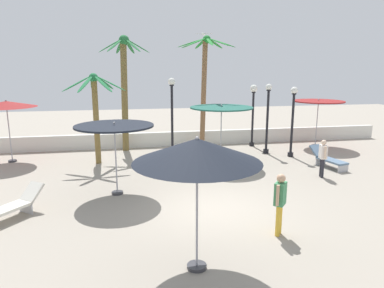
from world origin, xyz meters
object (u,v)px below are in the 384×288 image
at_px(seagull_0, 203,34).
at_px(lounge_chair_0, 328,158).
at_px(patio_umbrella_0, 114,128).
at_px(palm_tree_2, 124,82).
at_px(guest_0, 280,198).
at_px(guest_1, 323,155).
at_px(palm_tree_0, 204,77).
at_px(patio_umbrella_1, 318,103).
at_px(lamp_post_0, 253,106).
at_px(lounge_chair_1, 13,205).
at_px(palm_tree_1, 95,104).
at_px(lamp_post_2, 172,111).
at_px(patio_umbrella_2, 6,104).
at_px(patio_umbrella_3, 197,151).
at_px(patio_umbrella_4, 221,111).
at_px(lamp_post_3, 293,116).
at_px(lamp_post_1, 268,115).

bearing_deg(seagull_0, lounge_chair_0, -56.95).
relative_size(patio_umbrella_0, palm_tree_2, 0.45).
distance_m(guest_0, guest_1, 5.80).
bearing_deg(palm_tree_0, patio_umbrella_1, -6.86).
xyz_separation_m(patio_umbrella_0, lounge_chair_0, (9.09, 1.72, -1.92)).
height_order(patio_umbrella_1, palm_tree_2, palm_tree_2).
bearing_deg(lamp_post_0, guest_1, -83.27).
relative_size(patio_umbrella_0, lounge_chair_1, 1.45).
xyz_separation_m(patio_umbrella_0, lounge_chair_1, (-2.93, -1.47, -1.93)).
distance_m(palm_tree_1, lamp_post_2, 3.60).
bearing_deg(guest_0, palm_tree_0, 88.01).
relative_size(patio_umbrella_0, guest_0, 1.58).
height_order(patio_umbrella_2, palm_tree_2, palm_tree_2).
bearing_deg(patio_umbrella_1, palm_tree_1, -173.05).
bearing_deg(lounge_chair_0, guest_1, -129.33).
height_order(lounge_chair_0, guest_0, guest_0).
distance_m(patio_umbrella_3, lounge_chair_1, 6.34).
distance_m(patio_umbrella_1, patio_umbrella_4, 6.64).
bearing_deg(guest_0, palm_tree_2, 109.68).
bearing_deg(lounge_chair_0, lounge_chair_1, -165.13).
relative_size(palm_tree_1, lounge_chair_1, 2.24).
height_order(lamp_post_0, seagull_0, seagull_0).
bearing_deg(patio_umbrella_3, patio_umbrella_0, 109.39).
bearing_deg(lamp_post_3, patio_umbrella_1, 38.09).
bearing_deg(patio_umbrella_4, lamp_post_2, 142.45).
distance_m(palm_tree_0, lamp_post_3, 4.99).
distance_m(palm_tree_1, lamp_post_0, 8.54).
bearing_deg(lamp_post_2, guest_1, -39.15).
xyz_separation_m(patio_umbrella_0, palm_tree_2, (0.40, 6.70, 1.29)).
distance_m(palm_tree_2, lamp_post_2, 3.16).
bearing_deg(patio_umbrella_2, seagull_0, 16.42).
bearing_deg(patio_umbrella_0, lamp_post_1, 32.17).
bearing_deg(lounge_chair_0, palm_tree_2, 150.22).
xyz_separation_m(palm_tree_1, guest_1, (8.96, -3.86, -1.80)).
xyz_separation_m(lamp_post_1, lounge_chair_0, (1.66, -2.95, -1.60)).
height_order(palm_tree_0, lamp_post_3, palm_tree_0).
xyz_separation_m(lounge_chair_1, seagull_0, (7.81, 9.66, 5.78)).
bearing_deg(palm_tree_0, lamp_post_2, -140.51).
relative_size(lamp_post_3, lounge_chair_0, 1.75).
distance_m(palm_tree_2, lounge_chair_1, 9.39).
relative_size(patio_umbrella_1, patio_umbrella_2, 0.95).
height_order(palm_tree_2, lamp_post_1, palm_tree_2).
bearing_deg(guest_1, patio_umbrella_4, 139.94).
relative_size(patio_umbrella_4, palm_tree_2, 0.48).
distance_m(palm_tree_2, lamp_post_1, 7.48).
height_order(patio_umbrella_1, guest_0, patio_umbrella_1).
distance_m(palm_tree_1, lamp_post_1, 8.40).
height_order(palm_tree_1, guest_1, palm_tree_1).
distance_m(patio_umbrella_1, lounge_chair_1, 15.64).
height_order(lamp_post_0, guest_0, lamp_post_0).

